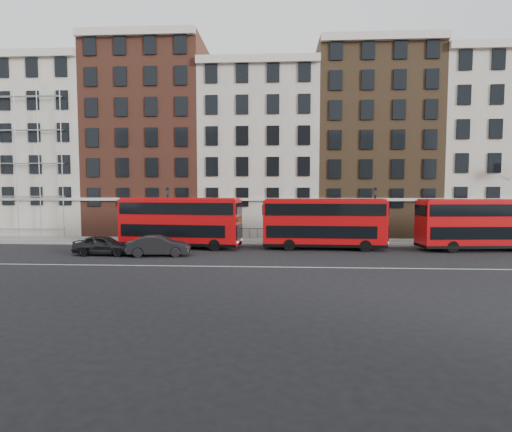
# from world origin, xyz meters

# --- Properties ---
(ground) EXTENTS (120.00, 120.00, 0.00)m
(ground) POSITION_xyz_m (0.00, 0.00, 0.00)
(ground) COLOR black
(ground) RESTS_ON ground
(pavement) EXTENTS (80.00, 5.00, 0.15)m
(pavement) POSITION_xyz_m (0.00, 10.50, 0.07)
(pavement) COLOR slate
(pavement) RESTS_ON ground
(kerb) EXTENTS (80.00, 0.30, 0.16)m
(kerb) POSITION_xyz_m (0.00, 8.00, 0.08)
(kerb) COLOR gray
(kerb) RESTS_ON ground
(road_centre_line) EXTENTS (70.00, 0.12, 0.01)m
(road_centre_line) POSITION_xyz_m (0.00, -2.00, 0.01)
(road_centre_line) COLOR white
(road_centre_line) RESTS_ON ground
(building_terrace) EXTENTS (64.00, 11.95, 22.00)m
(building_terrace) POSITION_xyz_m (-0.31, 17.88, 10.24)
(building_terrace) COLOR #B7AE9E
(building_terrace) RESTS_ON ground
(bus_b) EXTENTS (10.99, 3.77, 4.53)m
(bus_b) POSITION_xyz_m (-6.62, 6.21, 2.43)
(bus_b) COLOR #B7090C
(bus_b) RESTS_ON ground
(bus_c) EXTENTS (10.67, 2.86, 4.45)m
(bus_c) POSITION_xyz_m (6.12, 6.21, 2.39)
(bus_c) COLOR #B7090C
(bus_c) RESTS_ON ground
(bus_d) EXTENTS (10.74, 3.45, 4.44)m
(bus_d) POSITION_xyz_m (19.52, 6.20, 2.38)
(bus_d) COLOR #B7090C
(bus_d) RESTS_ON ground
(car_rear) EXTENTS (4.75, 2.02, 1.60)m
(car_rear) POSITION_xyz_m (-11.86, 2.17, 0.80)
(car_rear) COLOR black
(car_rear) RESTS_ON ground
(car_front) EXTENTS (5.08, 2.28, 1.62)m
(car_front) POSITION_xyz_m (-7.30, 2.01, 0.81)
(car_front) COLOR #242427
(car_front) RESTS_ON ground
(lamp_post_left) EXTENTS (0.44, 0.44, 5.33)m
(lamp_post_left) POSITION_xyz_m (-8.40, 8.72, 3.08)
(lamp_post_left) COLOR black
(lamp_post_left) RESTS_ON pavement
(lamp_post_right) EXTENTS (0.44, 0.44, 5.33)m
(lamp_post_right) POSITION_xyz_m (11.09, 8.33, 3.08)
(lamp_post_right) COLOR black
(lamp_post_right) RESTS_ON pavement
(iron_railings) EXTENTS (6.60, 0.06, 1.00)m
(iron_railings) POSITION_xyz_m (0.00, 12.70, 0.65)
(iron_railings) COLOR black
(iron_railings) RESTS_ON pavement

